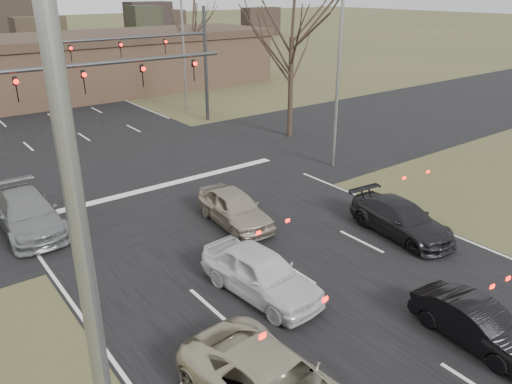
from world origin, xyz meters
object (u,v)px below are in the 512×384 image
car_charcoal_sedan (401,219)px  car_silver_ahead (235,208)px  mast_arm_far (170,54)px  streetlight_right_near (337,63)px  streetlight_left (116,359)px  building (46,68)px  streetlight_right_far (181,38)px  car_grey_ahead (27,213)px  car_white_sedan (261,273)px  car_black_hatch (477,324)px  mast_arm_near (34,98)px

car_charcoal_sedan → car_silver_ahead: (-4.74, 4.77, 0.06)m
mast_arm_far → car_silver_ahead: size_ratio=2.59×
streetlight_right_near → streetlight_left: bearing=-141.6°
building → streetlight_right_far: size_ratio=4.24×
streetlight_right_far → car_grey_ahead: size_ratio=1.90×
car_grey_ahead → car_silver_ahead: bearing=-31.8°
streetlight_right_near → streetlight_right_far: (0.50, 17.00, 0.00)m
mast_arm_far → streetlight_right_far: (3.14, 4.00, 0.57)m
mast_arm_far → car_silver_ahead: 17.23m
building → car_charcoal_sedan: building is taller
mast_arm_far → car_charcoal_sedan: mast_arm_far is taller
car_white_sedan → car_silver_ahead: 5.22m
streetlight_right_near → car_charcoal_sedan: streetlight_right_near is taller
car_black_hatch → building: bearing=93.4°
mast_arm_far → car_grey_ahead: bearing=-138.8°
streetlight_left → car_black_hatch: streetlight_left is taller
mast_arm_near → streetlight_right_far: bearing=43.9°
streetlight_left → streetlight_right_far: same height
car_white_sedan → car_silver_ahead: (2.27, 4.70, -0.04)m
streetlight_right_far → car_grey_ahead: streetlight_right_far is taller
streetlight_right_near → car_black_hatch: (-7.30, -12.90, -4.97)m
mast_arm_near → car_grey_ahead: 4.63m
car_charcoal_sedan → car_silver_ahead: size_ratio=1.08×
building → car_black_hatch: (-0.48, -40.90, -2.05)m
mast_arm_far → streetlight_left: streetlight_left is taller
streetlight_left → car_silver_ahead: size_ratio=2.33×
building → car_charcoal_sedan: (3.24, -35.47, -1.99)m
streetlight_right_far → car_charcoal_sedan: size_ratio=2.16×
building → car_black_hatch: size_ratio=11.39×
building → mast_arm_near: (-7.23, -25.00, 2.41)m
mast_arm_near → streetlight_right_near: bearing=-12.1°
mast_arm_far → car_white_sedan: mast_arm_far is taller
streetlight_right_near → car_charcoal_sedan: size_ratio=2.16×
streetlight_right_near → car_black_hatch: 15.64m
mast_arm_near → mast_arm_far: 15.17m
mast_arm_near → car_charcoal_sedan: mast_arm_near is taller
car_white_sedan → streetlight_left: bearing=-142.2°
car_black_hatch → car_silver_ahead: car_silver_ahead is taller
building → car_black_hatch: 40.96m
mast_arm_near → streetlight_right_far: 20.20m
car_grey_ahead → car_silver_ahead: (7.00, -4.58, -0.03)m
mast_arm_far → streetlight_right_near: (2.64, -13.00, 0.57)m
car_white_sedan → car_charcoal_sedan: size_ratio=0.97×
mast_arm_near → streetlight_right_far: streetlight_right_far is taller
mast_arm_far → streetlight_right_near: size_ratio=1.11×
mast_arm_near → car_silver_ahead: size_ratio=2.82×
car_black_hatch → streetlight_left: bearing=-169.9°
car_charcoal_sedan → car_silver_ahead: car_silver_ahead is taller
streetlight_left → car_charcoal_sedan: size_ratio=2.16×
streetlight_right_far → car_black_hatch: size_ratio=2.69×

